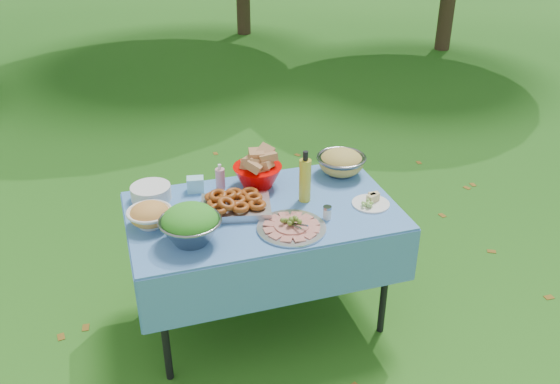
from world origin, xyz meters
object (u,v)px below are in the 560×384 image
(charcuterie_platter, at_px, (292,222))
(pasta_bowl_steel, at_px, (341,162))
(salad_bowl, at_px, (190,224))
(bread_bowl, at_px, (257,171))
(plate_stack, at_px, (151,193))
(oil_bottle, at_px, (305,176))
(picnic_table, at_px, (264,266))

(charcuterie_platter, bearing_deg, pasta_bowl_steel, 46.47)
(salad_bowl, height_order, bread_bowl, salad_bowl)
(salad_bowl, height_order, pasta_bowl_steel, salad_bowl)
(plate_stack, distance_m, charcuterie_platter, 0.85)
(pasta_bowl_steel, bearing_deg, oil_bottle, -142.59)
(bread_bowl, bearing_deg, charcuterie_platter, -85.67)
(pasta_bowl_steel, bearing_deg, plate_stack, 178.77)
(picnic_table, xyz_separation_m, salad_bowl, (-0.43, -0.20, 0.48))
(salad_bowl, bearing_deg, bread_bowl, 45.10)
(charcuterie_platter, bearing_deg, salad_bowl, 175.66)
(bread_bowl, bearing_deg, pasta_bowl_steel, -0.47)
(plate_stack, xyz_separation_m, oil_bottle, (0.82, -0.27, 0.11))
(picnic_table, bearing_deg, pasta_bowl_steel, 25.46)
(plate_stack, distance_m, pasta_bowl_steel, 1.14)
(picnic_table, height_order, salad_bowl, salad_bowl)
(pasta_bowl_steel, bearing_deg, salad_bowl, -154.71)
(plate_stack, xyz_separation_m, bread_bowl, (0.62, -0.02, 0.05))
(pasta_bowl_steel, height_order, oil_bottle, oil_bottle)
(charcuterie_platter, height_order, oil_bottle, oil_bottle)
(oil_bottle, bearing_deg, salad_bowl, -161.50)
(oil_bottle, bearing_deg, charcuterie_platter, -121.85)
(pasta_bowl_steel, distance_m, charcuterie_platter, 0.71)
(salad_bowl, distance_m, oil_bottle, 0.72)
(charcuterie_platter, bearing_deg, bread_bowl, 94.33)
(bread_bowl, bearing_deg, plate_stack, 178.12)
(salad_bowl, xyz_separation_m, charcuterie_platter, (0.51, -0.04, -0.06))
(picnic_table, distance_m, bread_bowl, 0.55)
(picnic_table, xyz_separation_m, bread_bowl, (0.05, 0.28, 0.48))
(picnic_table, relative_size, salad_bowl, 4.73)
(picnic_table, height_order, plate_stack, plate_stack)
(picnic_table, distance_m, charcuterie_platter, 0.49)
(pasta_bowl_steel, bearing_deg, charcuterie_platter, -133.53)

